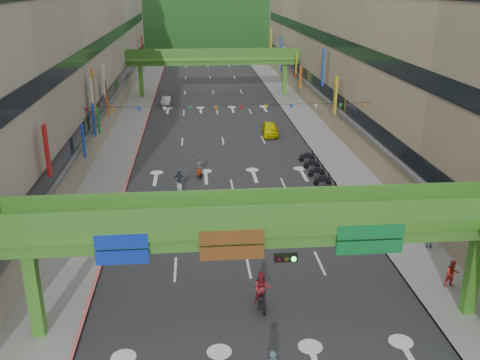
% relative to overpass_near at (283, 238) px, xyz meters
% --- Properties ---
extents(road_slab, '(18.00, 140.00, 0.02)m').
position_rel_overpass_near_xyz_m(road_slab, '(-0.93, 44.62, -5.20)').
color(road_slab, '#28282B').
rests_on(road_slab, ground).
extents(sidewalk_left, '(4.00, 140.00, 0.15)m').
position_rel_overpass_near_xyz_m(sidewalk_left, '(-11.93, 44.62, -5.13)').
color(sidewalk_left, gray).
rests_on(sidewalk_left, ground).
extents(sidewalk_right, '(4.00, 140.00, 0.15)m').
position_rel_overpass_near_xyz_m(sidewalk_right, '(10.07, 44.62, -5.13)').
color(sidewalk_right, gray).
rests_on(sidewalk_right, ground).
extents(curb_left, '(0.20, 140.00, 0.18)m').
position_rel_overpass_near_xyz_m(curb_left, '(-10.03, 44.62, -5.12)').
color(curb_left, '#CC5959').
rests_on(curb_left, ground).
extents(curb_right, '(0.20, 140.00, 0.18)m').
position_rel_overpass_near_xyz_m(curb_right, '(8.17, 44.62, -5.12)').
color(curb_right, gray).
rests_on(curb_right, ground).
extents(building_row_left, '(12.80, 95.00, 19.00)m').
position_rel_overpass_near_xyz_m(building_row_left, '(-19.86, 44.62, 4.25)').
color(building_row_left, '#9E937F').
rests_on(building_row_left, ground).
extents(building_row_right, '(12.80, 95.00, 19.00)m').
position_rel_overpass_near_xyz_m(building_row_right, '(18.00, 44.62, 4.25)').
color(building_row_right, gray).
rests_on(building_row_right, ground).
extents(overpass_near, '(28.00, 12.27, 7.10)m').
position_rel_overpass_near_xyz_m(overpass_near, '(0.00, 0.00, 0.00)').
color(overpass_near, '#4C9E2D').
rests_on(overpass_near, ground).
extents(overpass_far, '(28.00, 2.20, 7.10)m').
position_rel_overpass_near_xyz_m(overpass_far, '(-0.93, 59.62, 0.20)').
color(overpass_far, '#4C9E2D').
rests_on(overpass_far, ground).
extents(hill_left, '(168.00, 140.00, 112.00)m').
position_rel_overpass_near_xyz_m(hill_left, '(-15.93, 154.62, -5.21)').
color(hill_left, '#1C4419').
rests_on(hill_left, ground).
extents(hill_right, '(208.00, 176.00, 128.00)m').
position_rel_overpass_near_xyz_m(hill_right, '(24.07, 174.62, -5.21)').
color(hill_right, '#1C4419').
rests_on(hill_right, ground).
extents(bunting_string, '(26.00, 0.36, 0.47)m').
position_rel_overpass_near_xyz_m(bunting_string, '(-0.93, 24.62, 0.75)').
color(bunting_string, black).
rests_on(bunting_string, ground).
extents(scooter_rider_mid, '(1.01, 1.60, 2.22)m').
position_rel_overpass_near_xyz_m(scooter_rider_mid, '(-0.68, 1.97, -4.05)').
color(scooter_rider_mid, black).
rests_on(scooter_rider_mid, ground).
extents(scooter_rider_left, '(0.97, 1.60, 1.97)m').
position_rel_overpass_near_xyz_m(scooter_rider_left, '(-5.42, 19.43, -4.23)').
color(scooter_rider_left, '#9E9DA7').
rests_on(scooter_rider_left, ground).
extents(scooter_rider_far, '(0.83, 1.60, 1.92)m').
position_rel_overpass_near_xyz_m(scooter_rider_far, '(-3.68, 23.21, -4.24)').
color(scooter_rider_far, maroon).
rests_on(scooter_rider_far, ground).
extents(parked_scooter_row, '(1.60, 9.35, 1.08)m').
position_rel_overpass_near_xyz_m(parked_scooter_row, '(6.87, 22.28, -4.68)').
color(parked_scooter_row, black).
rests_on(parked_scooter_row, ground).
extents(car_silver, '(1.55, 3.82, 1.23)m').
position_rel_overpass_near_xyz_m(car_silver, '(-7.93, 53.68, -4.59)').
color(car_silver, gray).
rests_on(car_silver, ground).
extents(car_yellow, '(2.02, 4.46, 1.48)m').
position_rel_overpass_near_xyz_m(car_yellow, '(4.58, 36.56, -4.46)').
color(car_yellow, '#D9D800').
rests_on(car_yellow, ground).
extents(pedestrian_red, '(0.82, 0.65, 1.66)m').
position_rel_overpass_near_xyz_m(pedestrian_red, '(10.36, 3.07, -4.38)').
color(pedestrian_red, red).
rests_on(pedestrian_red, ground).
extents(pedestrian_dark, '(1.00, 0.61, 1.59)m').
position_rel_overpass_near_xyz_m(pedestrian_dark, '(11.27, 12.48, -4.41)').
color(pedestrian_dark, '#202329').
rests_on(pedestrian_dark, ground).
extents(pedestrian_blue, '(1.01, 0.85, 1.85)m').
position_rel_overpass_near_xyz_m(pedestrian_blue, '(11.16, 7.90, -4.28)').
color(pedestrian_blue, '#323F50').
rests_on(pedestrian_blue, ground).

